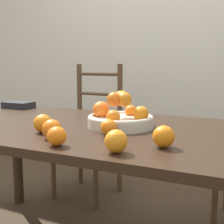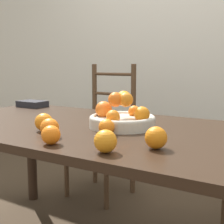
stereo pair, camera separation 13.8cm
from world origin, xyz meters
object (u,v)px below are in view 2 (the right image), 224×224
object	(u,v)px
orange_loose_2	(156,138)
orange_loose_3	(44,122)
orange_loose_5	(107,127)
book_stack	(32,104)
orange_loose_1	(50,128)
fruit_bowl	(122,117)
orange_loose_4	(105,141)
orange_loose_0	(51,135)
chair_left	(103,135)

from	to	relation	value
orange_loose_2	orange_loose_3	world-z (taller)	same
orange_loose_5	book_stack	world-z (taller)	orange_loose_5
orange_loose_3	orange_loose_5	bearing A→B (deg)	15.00
orange_loose_5	orange_loose_1	bearing A→B (deg)	-139.40
orange_loose_2	orange_loose_3	size ratio (longest dim) A/B	0.99
orange_loose_3	book_stack	distance (m)	0.86
fruit_bowl	book_stack	xyz separation A→B (m)	(-0.91, 0.31, -0.03)
orange_loose_3	orange_loose_4	bearing A→B (deg)	-19.61
orange_loose_0	chair_left	bearing A→B (deg)	114.17
fruit_bowl	book_stack	world-z (taller)	fruit_bowl
book_stack	orange_loose_1	bearing A→B (deg)	-40.43
orange_loose_0	chair_left	distance (m)	1.30
orange_loose_5	chair_left	xyz separation A→B (m)	(-0.61, 0.92, -0.28)
fruit_bowl	chair_left	distance (m)	0.99
orange_loose_5	book_stack	bearing A→B (deg)	152.32
fruit_bowl	orange_loose_2	distance (m)	0.40
orange_loose_1	chair_left	world-z (taller)	chair_left
fruit_bowl	chair_left	bearing A→B (deg)	128.35
orange_loose_0	orange_loose_4	size ratio (longest dim) A/B	0.91
fruit_bowl	orange_loose_2	bearing A→B (deg)	-42.82
fruit_bowl	orange_loose_4	distance (m)	0.44
orange_loose_3	chair_left	world-z (taller)	chair_left
fruit_bowl	orange_loose_0	size ratio (longest dim) A/B	4.33
orange_loose_4	book_stack	distance (m)	1.29
book_stack	orange_loose_2	bearing A→B (deg)	-25.93
fruit_bowl	orange_loose_0	bearing A→B (deg)	-99.25
orange_loose_3	orange_loose_2	bearing A→B (deg)	-1.75
orange_loose_3	orange_loose_4	world-z (taller)	orange_loose_3
orange_loose_2	orange_loose_4	xyz separation A→B (m)	(-0.13, -0.13, -0.00)
orange_loose_0	orange_loose_2	bearing A→B (deg)	22.20
orange_loose_0	orange_loose_2	xyz separation A→B (m)	(0.36, 0.15, 0.00)
orange_loose_1	chair_left	bearing A→B (deg)	112.06
orange_loose_3	orange_loose_5	size ratio (longest dim) A/B	1.18
orange_loose_0	orange_loose_4	distance (m)	0.23
fruit_bowl	chair_left	xyz separation A→B (m)	(-0.59, 0.74, -0.29)
orange_loose_4	orange_loose_5	xyz separation A→B (m)	(-0.14, 0.23, -0.01)
orange_loose_2	orange_loose_5	world-z (taller)	orange_loose_2
fruit_bowl	orange_loose_4	xyz separation A→B (m)	(0.16, -0.40, -0.01)
orange_loose_1	orange_loose_5	world-z (taller)	orange_loose_1
orange_loose_2	book_stack	bearing A→B (deg)	154.07
orange_loose_4	chair_left	xyz separation A→B (m)	(-0.75, 1.14, -0.29)
fruit_bowl	orange_loose_0	distance (m)	0.42
orange_loose_1	book_stack	bearing A→B (deg)	139.57
orange_loose_4	orange_loose_5	size ratio (longest dim) A/B	1.15
chair_left	orange_loose_5	bearing A→B (deg)	-52.92
orange_loose_0	orange_loose_4	world-z (taller)	orange_loose_4
orange_loose_1	orange_loose_5	xyz separation A→B (m)	(0.18, 0.15, -0.00)
fruit_bowl	orange_loose_1	bearing A→B (deg)	-114.90
orange_loose_1	orange_loose_3	xyz separation A→B (m)	(-0.11, 0.08, 0.00)
fruit_bowl	orange_loose_0	xyz separation A→B (m)	(-0.07, -0.42, -0.01)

